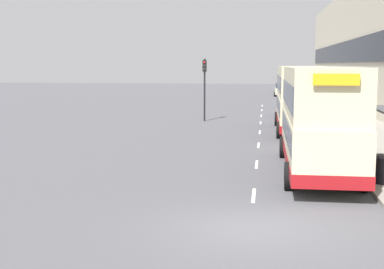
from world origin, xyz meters
name	(u,v)px	position (x,y,z in m)	size (l,w,h in m)	color
ground_plane	(251,229)	(0.00, 0.00, 0.00)	(220.00, 220.00, 0.00)	#515156
pavement	(330,110)	(6.50, 38.50, 0.07)	(5.00, 93.00, 0.14)	gray
terrace_facade	(376,43)	(10.49, 38.50, 6.42)	(3.10, 93.00, 12.85)	beige
lane_mark_0	(254,195)	(0.00, 3.74, 0.01)	(0.12, 2.00, 0.01)	silver
lane_mark_1	(257,164)	(0.00, 9.48, 0.01)	(0.12, 2.00, 0.01)	silver
lane_mark_2	(258,145)	(0.00, 15.22, 0.01)	(0.12, 2.00, 0.01)	silver
lane_mark_3	(260,132)	(0.00, 20.96, 0.01)	(0.12, 2.00, 0.01)	silver
lane_mark_4	(261,123)	(0.00, 26.70, 0.01)	(0.12, 2.00, 0.01)	silver
lane_mark_5	(261,116)	(0.00, 32.44, 0.01)	(0.12, 2.00, 0.01)	silver
lane_mark_6	(262,110)	(0.00, 38.18, 0.01)	(0.12, 2.00, 0.01)	silver
lane_mark_7	(262,106)	(0.00, 43.92, 0.01)	(0.12, 2.00, 0.01)	silver
double_decker_bus_near	(318,117)	(2.47, 7.97, 2.28)	(2.85, 10.39, 4.30)	beige
double_decker_bus_ahead	(298,97)	(2.45, 21.41, 2.28)	(2.85, 10.46, 4.30)	beige
car_0	(293,107)	(2.61, 31.50, 0.89)	(1.93, 3.99, 1.81)	navy
car_1	(281,90)	(2.54, 62.09, 0.90)	(2.05, 4.44, 1.82)	#B7B799
car_2	(290,100)	(2.84, 41.21, 0.86)	(1.95, 4.55, 1.73)	#4C5156
pedestrian_1	(371,148)	(4.63, 8.32, 1.00)	(0.33, 0.33, 1.68)	#23232D
litter_bin	(382,169)	(4.55, 5.60, 0.67)	(0.55, 0.55, 1.05)	black
traffic_light_far_kerb	(205,79)	(-4.40, 27.52, 3.26)	(0.30, 0.32, 4.85)	black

